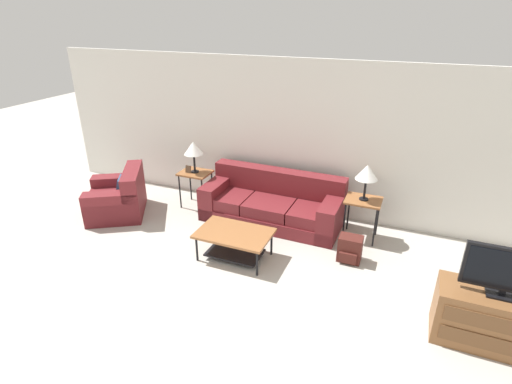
# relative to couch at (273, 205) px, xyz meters

# --- Properties ---
(wall_back) EXTENTS (9.19, 0.06, 2.60)m
(wall_back) POSITION_rel_couch_xyz_m (0.08, 0.58, 1.01)
(wall_back) COLOR silver
(wall_back) RESTS_ON ground_plane
(couch) EXTENTS (2.32, 0.95, 0.82)m
(couch) POSITION_rel_couch_xyz_m (0.00, 0.00, 0.00)
(couch) COLOR maroon
(couch) RESTS_ON ground_plane
(armchair) EXTENTS (1.30, 1.33, 0.80)m
(armchair) POSITION_rel_couch_xyz_m (-2.56, -0.78, -0.00)
(armchair) COLOR maroon
(armchair) RESTS_ON ground_plane
(coffee_table) EXTENTS (1.04, 0.67, 0.42)m
(coffee_table) POSITION_rel_couch_xyz_m (-0.11, -1.26, 0.02)
(coffee_table) COLOR #935B33
(coffee_table) RESTS_ON ground_plane
(side_table_left) EXTENTS (0.54, 0.44, 0.66)m
(side_table_left) POSITION_rel_couch_xyz_m (-1.46, -0.00, 0.29)
(side_table_left) COLOR #935B33
(side_table_left) RESTS_ON ground_plane
(side_table_right) EXTENTS (0.54, 0.44, 0.66)m
(side_table_right) POSITION_rel_couch_xyz_m (1.46, -0.00, 0.29)
(side_table_right) COLOR #935B33
(side_table_right) RESTS_ON ground_plane
(table_lamp_left) EXTENTS (0.33, 0.33, 0.56)m
(table_lamp_left) POSITION_rel_couch_xyz_m (-1.46, -0.00, 0.80)
(table_lamp_left) COLOR black
(table_lamp_left) RESTS_ON side_table_left
(table_lamp_right) EXTENTS (0.33, 0.33, 0.56)m
(table_lamp_right) POSITION_rel_couch_xyz_m (1.46, -0.00, 0.80)
(table_lamp_right) COLOR black
(table_lamp_right) RESTS_ON side_table_right
(tv_console) EXTENTS (1.16, 0.50, 0.63)m
(tv_console) POSITION_rel_couch_xyz_m (3.09, -1.70, 0.02)
(tv_console) COLOR brown
(tv_console) RESTS_ON ground_plane
(television) EXTENTS (0.83, 0.20, 0.55)m
(television) POSITION_rel_couch_xyz_m (3.09, -1.70, 0.63)
(television) COLOR black
(television) RESTS_ON tv_console
(backpack) EXTENTS (0.33, 0.31, 0.38)m
(backpack) POSITION_rel_couch_xyz_m (1.43, -0.71, -0.11)
(backpack) COLOR #4C1E19
(backpack) RESTS_ON ground_plane
(picture_frame) EXTENTS (0.10, 0.04, 0.13)m
(picture_frame) POSITION_rel_couch_xyz_m (-1.56, -0.07, 0.43)
(picture_frame) COLOR #4C3828
(picture_frame) RESTS_ON side_table_left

